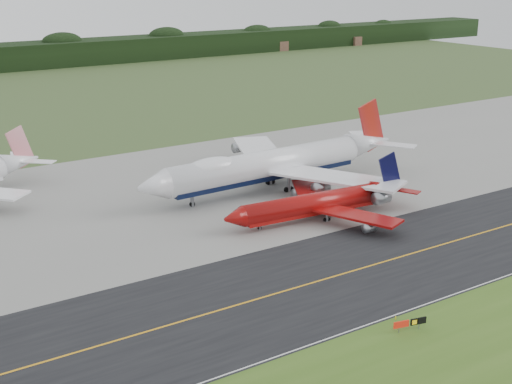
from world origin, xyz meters
name	(u,v)px	position (x,y,z in m)	size (l,w,h in m)	color
ground	(325,267)	(0.00, 0.00, 0.00)	(600.00, 600.00, 0.00)	#394821
grass_verge	(492,357)	(0.00, -35.00, 0.01)	(400.00, 30.00, 0.01)	#3B5E1B
taxiway	(340,275)	(0.00, -4.00, 0.01)	(400.00, 32.00, 0.02)	black
apron	(185,191)	(0.00, 51.00, 0.01)	(400.00, 78.00, 0.01)	gray
taxiway_centreline	(340,275)	(0.00, -4.00, 0.03)	(400.00, 0.40, 0.00)	orange
taxiway_edge_line	(407,311)	(0.00, -19.50, 0.03)	(400.00, 0.25, 0.00)	silver
jet_ba_747	(274,164)	(17.85, 41.05, 6.02)	(70.32, 58.28, 17.69)	white
jet_red_737	(320,203)	(14.52, 19.82, 3.21)	(42.98, 34.96, 11.60)	maroon
taxiway_sign	(410,323)	(-4.05, -24.02, 1.23)	(5.13, 1.35, 1.74)	slate
edge_marker_center	(396,318)	(-3.31, -20.50, 0.25)	(0.16, 0.16, 0.50)	yellow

